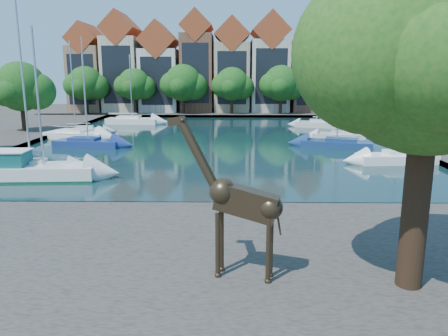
{
  "coord_description": "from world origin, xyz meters",
  "views": [
    {
      "loc": [
        1.85,
        -21.84,
        7.09
      ],
      "look_at": [
        1.53,
        -2.0,
        2.75
      ],
      "focal_mm": 35.0,
      "sensor_mm": 36.0,
      "label": 1
    }
  ],
  "objects_px": {
    "plane_tree": "(435,52)",
    "sailboat_left_a": "(31,167)",
    "giraffe_statue": "(237,201)",
    "motorsailer": "(23,168)",
    "sailboat_right_a": "(397,156)"
  },
  "relations": [
    {
      "from": "sailboat_right_a",
      "to": "plane_tree",
      "type": "bearing_deg",
      "value": -109.15
    },
    {
      "from": "plane_tree",
      "to": "giraffe_statue",
      "type": "distance_m",
      "value": 7.23
    },
    {
      "from": "motorsailer",
      "to": "sailboat_right_a",
      "type": "distance_m",
      "value": 27.67
    },
    {
      "from": "plane_tree",
      "to": "sailboat_left_a",
      "type": "distance_m",
      "value": 26.56
    },
    {
      "from": "plane_tree",
      "to": "sailboat_right_a",
      "type": "height_order",
      "value": "plane_tree"
    },
    {
      "from": "plane_tree",
      "to": "sailboat_left_a",
      "type": "bearing_deg",
      "value": 139.92
    },
    {
      "from": "plane_tree",
      "to": "motorsailer",
      "type": "bearing_deg",
      "value": 141.75
    },
    {
      "from": "plane_tree",
      "to": "sailboat_right_a",
      "type": "xyz_separation_m",
      "value": [
        7.38,
        21.27,
        -7.05
      ]
    },
    {
      "from": "sailboat_right_a",
      "to": "motorsailer",
      "type": "bearing_deg",
      "value": -168.01
    },
    {
      "from": "sailboat_right_a",
      "to": "giraffe_statue",
      "type": "bearing_deg",
      "value": -122.0
    },
    {
      "from": "motorsailer",
      "to": "sailboat_right_a",
      "type": "bearing_deg",
      "value": 11.99
    },
    {
      "from": "sailboat_right_a",
      "to": "sailboat_left_a",
      "type": "bearing_deg",
      "value": -170.0
    },
    {
      "from": "plane_tree",
      "to": "giraffe_statue",
      "type": "xyz_separation_m",
      "value": [
        -5.55,
        0.57,
        -4.59
      ]
    },
    {
      "from": "motorsailer",
      "to": "sailboat_left_a",
      "type": "xyz_separation_m",
      "value": [
        0.07,
        0.99,
        -0.13
      ]
    },
    {
      "from": "plane_tree",
      "to": "giraffe_statue",
      "type": "bearing_deg",
      "value": 174.13
    }
  ]
}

